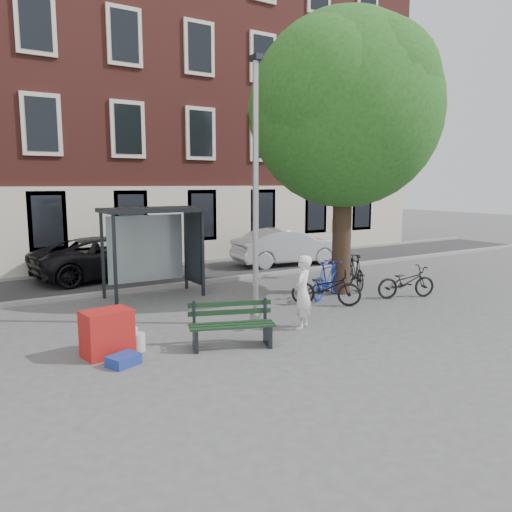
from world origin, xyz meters
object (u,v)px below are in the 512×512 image
at_px(lamppost, 256,207).
at_px(bus_shelter, 164,231).
at_px(notice_sign, 334,234).
at_px(bike_a, 406,282).
at_px(car_dark, 110,257).
at_px(bike_d, 355,271).
at_px(bike_b, 328,279).
at_px(car_silver, 287,247).
at_px(bench, 232,327).
at_px(red_stand, 107,333).
at_px(painter, 302,292).
at_px(bike_c, 326,288).

bearing_deg(lamppost, bus_shelter, 98.43).
bearing_deg(notice_sign, bike_a, -117.44).
bearing_deg(car_dark, bike_a, -148.37).
distance_m(bike_a, bike_d, 1.84).
xyz_separation_m(bike_b, notice_sign, (2.15, 2.20, 1.00)).
bearing_deg(car_silver, bike_a, -177.12).
relative_size(bike_d, notice_sign, 0.86).
height_order(bench, red_stand, red_stand).
bearing_deg(car_silver, red_stand, 134.83).
height_order(bus_shelter, notice_sign, bus_shelter).
height_order(bus_shelter, bike_a, bus_shelter).
height_order(bike_b, car_silver, car_silver).
relative_size(bus_shelter, car_silver, 0.63).
bearing_deg(bike_a, bench, 118.72).
height_order(lamppost, car_dark, lamppost).
relative_size(bench, car_silver, 0.40).
bearing_deg(lamppost, bike_d, 20.37).
relative_size(bike_b, car_silver, 0.41).
height_order(lamppost, car_silver, lamppost).
distance_m(bike_a, bike_b, 2.29).
distance_m(lamppost, painter, 2.24).
distance_m(bike_a, car_dark, 10.07).
xyz_separation_m(bus_shelter, car_silver, (6.38, 2.61, -1.18)).
xyz_separation_m(bike_c, red_stand, (-6.19, -0.83, -0.05)).
height_order(bike_b, red_stand, bike_b).
bearing_deg(lamppost, bike_a, -0.03).
bearing_deg(car_silver, bike_b, 163.21).
distance_m(painter, car_silver, 9.13).
bearing_deg(bike_d, red_stand, 41.48).
bearing_deg(red_stand, car_silver, 36.90).
relative_size(lamppost, car_dark, 1.16).
distance_m(bike_b, car_dark, 7.93).
height_order(bike_a, car_dark, car_dark).
distance_m(bike_b, bike_c, 0.94).
xyz_separation_m(bus_shelter, notice_sign, (5.99, -0.69, -0.37)).
bearing_deg(bench, painter, 27.86).
relative_size(bike_a, bike_b, 0.97).
relative_size(bike_a, bike_c, 0.94).
distance_m(car_dark, notice_sign, 7.95).
height_order(painter, notice_sign, notice_sign).
height_order(bus_shelter, painter, bus_shelter).
xyz_separation_m(lamppost, red_stand, (-3.59, -0.31, -2.33)).
xyz_separation_m(red_stand, notice_sign, (8.98, 3.72, 1.10)).
relative_size(car_dark, car_silver, 1.17).
relative_size(bike_b, car_dark, 0.35).
relative_size(bike_c, car_silver, 0.42).
distance_m(bike_d, car_silver, 4.99).
xyz_separation_m(bike_a, car_dark, (-6.38, 7.78, 0.26)).
relative_size(lamppost, bike_c, 3.23).
distance_m(lamppost, bike_a, 5.67).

